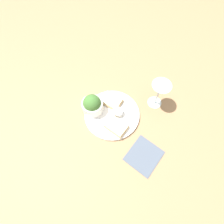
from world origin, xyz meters
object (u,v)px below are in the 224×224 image
object	(u,v)px
wine_glass	(160,90)
salad_bowl	(92,105)
cheese_toast_near	(112,101)
cheese_toast_far	(116,126)
napkin	(144,156)
sauce_ramekin	(118,112)

from	to	relation	value
wine_glass	salad_bowl	bearing A→B (deg)	-150.48
cheese_toast_near	cheese_toast_far	bearing A→B (deg)	-59.34
wine_glass	napkin	xyz separation A→B (m)	(0.03, -0.29, -0.11)
salad_bowl	sauce_ramekin	distance (m)	0.13
sauce_ramekin	cheese_toast_near	xyz separation A→B (m)	(-0.05, 0.05, -0.00)
cheese_toast_far	salad_bowl	bearing A→B (deg)	160.95
salad_bowl	cheese_toast_far	world-z (taller)	salad_bowl
napkin	cheese_toast_near	bearing A→B (deg)	139.41
salad_bowl	cheese_toast_near	xyz separation A→B (m)	(0.07, 0.07, -0.03)
sauce_ramekin	napkin	xyz separation A→B (m)	(0.19, -0.15, -0.03)
cheese_toast_far	wine_glass	xyz separation A→B (m)	(0.14, 0.21, 0.09)
cheese_toast_near	napkin	bearing A→B (deg)	-40.59
wine_glass	napkin	distance (m)	0.32
salad_bowl	wine_glass	distance (m)	0.33
cheese_toast_near	napkin	world-z (taller)	cheese_toast_near
wine_glass	sauce_ramekin	bearing A→B (deg)	-138.39
salad_bowl	wine_glass	xyz separation A→B (m)	(0.29, 0.16, 0.06)
cheese_toast_near	cheese_toast_far	xyz separation A→B (m)	(0.07, -0.13, 0.00)
cheese_toast_far	sauce_ramekin	bearing A→B (deg)	105.21
cheese_toast_near	sauce_ramekin	bearing A→B (deg)	-44.25
wine_glass	napkin	bearing A→B (deg)	-84.58
salad_bowl	sauce_ramekin	world-z (taller)	salad_bowl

